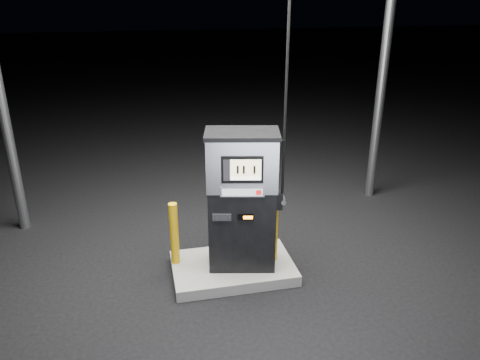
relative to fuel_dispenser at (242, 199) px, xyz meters
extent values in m
plane|color=black|center=(-0.12, 0.03, -1.09)|extent=(80.00, 80.00, 0.00)
cube|color=slate|center=(-0.12, 0.03, -1.01)|extent=(1.60, 1.00, 0.15)
cylinder|color=gray|center=(2.88, 2.03, 1.16)|extent=(0.16, 0.16, 4.50)
cube|color=black|center=(0.00, 0.00, -0.38)|extent=(0.93, 0.65, 1.11)
cube|color=#AFAFB6|center=(0.00, 0.00, 0.50)|extent=(0.95, 0.67, 0.67)
cube|color=black|center=(0.00, 0.00, 0.86)|extent=(0.99, 0.72, 0.05)
cube|color=black|center=(-0.06, -0.25, 0.50)|extent=(0.49, 0.13, 0.34)
cube|color=beige|center=(-0.02, -0.27, 0.53)|extent=(0.36, 0.08, 0.21)
cube|color=white|center=(-0.02, -0.27, 0.40)|extent=(0.36, 0.08, 0.04)
cube|color=#AFAFB6|center=(-0.06, -0.25, 0.22)|extent=(0.53, 0.14, 0.12)
cube|color=#ADB1B6|center=(-0.06, -0.26, 0.22)|extent=(0.48, 0.10, 0.09)
cube|color=red|center=(0.13, -0.31, 0.22)|extent=(0.06, 0.02, 0.06)
cube|color=black|center=(-0.01, -0.25, -0.12)|extent=(0.19, 0.06, 0.08)
cube|color=orange|center=(0.01, -0.27, -0.12)|extent=(0.11, 0.03, 0.04)
cube|color=black|center=(-0.30, -0.20, -0.12)|extent=(0.23, 0.07, 0.09)
cube|color=black|center=(0.45, -0.09, -0.01)|extent=(0.12, 0.17, 0.22)
cylinder|color=gray|center=(0.50, -0.10, -0.01)|extent=(0.10, 0.20, 0.06)
cylinder|color=black|center=(0.48, -0.14, 1.48)|extent=(0.04, 0.04, 2.75)
cylinder|color=#DEA30C|center=(-0.86, 0.22, -0.51)|extent=(0.14, 0.14, 0.86)
cylinder|color=#DEA30C|center=(0.43, 0.01, -0.49)|extent=(0.13, 0.13, 0.89)
camera|label=1|loc=(-1.18, -5.23, 2.47)|focal=35.00mm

